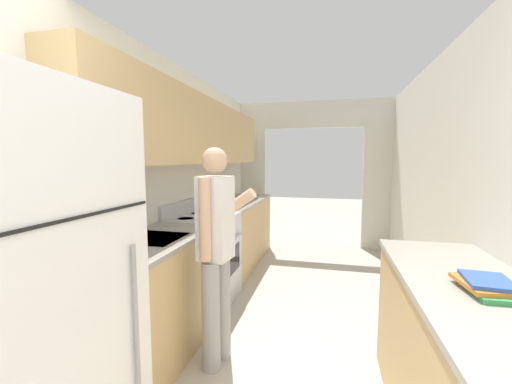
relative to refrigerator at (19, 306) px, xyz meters
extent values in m
cube|color=silver|center=(-0.38, 1.39, 0.35)|extent=(0.06, 7.47, 2.50)
cube|color=tan|center=(-0.19, 2.32, 0.92)|extent=(0.32, 3.81, 0.71)
cube|color=silver|center=(2.25, 1.39, 0.35)|extent=(0.06, 7.47, 2.50)
cube|color=silver|center=(-0.23, 4.56, 0.12)|extent=(0.65, 0.06, 2.05)
cube|color=silver|center=(2.10, 4.56, 0.12)|extent=(0.65, 0.06, 2.05)
cube|color=silver|center=(0.94, 4.56, 1.37)|extent=(2.97, 0.06, 0.45)
cube|color=tan|center=(-0.05, 1.05, -0.46)|extent=(0.60, 1.25, 0.89)
cube|color=gray|center=(-0.05, 1.04, 0.00)|extent=(0.62, 1.27, 0.03)
cube|color=tan|center=(-0.05, 3.31, -0.46)|extent=(0.60, 1.82, 0.89)
cube|color=gray|center=(-0.05, 3.32, 0.00)|extent=(0.62, 1.84, 0.03)
cube|color=#9EA3A8|center=(-0.05, 1.10, 0.02)|extent=(0.42, 0.44, 0.00)
cube|color=gray|center=(1.92, 0.53, 0.00)|extent=(0.62, 1.84, 0.03)
cube|color=white|center=(0.00, 0.00, 0.00)|extent=(0.70, 0.80, 1.80)
cube|color=black|center=(0.35, 0.00, 0.40)|extent=(0.01, 0.77, 0.01)
cylinder|color=#99999E|center=(0.37, 0.26, -0.14)|extent=(0.02, 0.02, 0.72)
cube|color=#B7B7BC|center=(-0.04, 2.04, -0.44)|extent=(0.62, 0.73, 0.92)
cube|color=black|center=(0.27, 2.04, -0.44)|extent=(0.01, 0.49, 0.28)
cylinder|color=#B7B7BC|center=(0.29, 2.04, -0.21)|extent=(0.02, 0.58, 0.02)
cube|color=#B7B7BC|center=(-0.33, 2.04, 0.09)|extent=(0.04, 0.73, 0.14)
cylinder|color=#232328|center=(0.08, 1.88, 0.02)|extent=(0.16, 0.16, 0.01)
cylinder|color=#232328|center=(0.08, 2.20, 0.02)|extent=(0.16, 0.16, 0.01)
cylinder|color=#232328|center=(-0.16, 1.88, 0.02)|extent=(0.16, 0.16, 0.01)
cylinder|color=#232328|center=(-0.16, 2.20, 0.02)|extent=(0.16, 0.16, 0.01)
cylinder|color=#9E9E9E|center=(0.44, 1.01, -0.50)|extent=(0.15, 0.15, 0.80)
cylinder|color=#9E9E9E|center=(0.46, 1.18, -0.50)|extent=(0.15, 0.15, 0.80)
cube|color=white|center=(0.45, 1.10, 0.19)|extent=(0.24, 0.24, 0.60)
cylinder|color=#DBAD89|center=(0.43, 0.95, 0.21)|extent=(0.09, 0.09, 0.57)
cylinder|color=#DBAD89|center=(0.47, 1.24, 0.21)|extent=(0.52, 0.15, 0.39)
sphere|color=#DBAD89|center=(0.45, 1.10, 0.60)|extent=(0.18, 0.18, 0.18)
cube|color=#33894C|center=(1.95, 0.57, 0.03)|extent=(0.19, 0.30, 0.02)
cube|color=#C67028|center=(1.94, 0.57, 0.05)|extent=(0.24, 0.27, 0.02)
cube|color=#2D4C99|center=(1.94, 0.57, 0.07)|extent=(0.20, 0.23, 0.02)
camera|label=1|loc=(1.25, -0.98, 0.61)|focal=22.00mm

